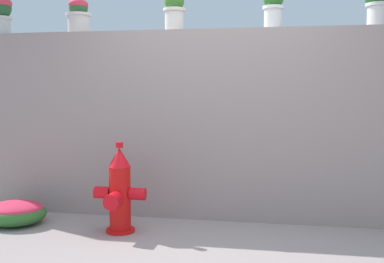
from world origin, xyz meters
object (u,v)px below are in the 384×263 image
(potted_plant_3, at_px, (273,5))
(flower_bush_left, at_px, (15,212))
(fire_hydrant, at_px, (119,192))
(potted_plant_2, at_px, (174,8))
(potted_plant_1, at_px, (79,15))

(potted_plant_3, relative_size, flower_bush_left, 0.67)
(fire_hydrant, bearing_deg, potted_plant_2, 62.88)
(potted_plant_3, height_order, fire_hydrant, potted_plant_3)
(fire_hydrant, relative_size, flower_bush_left, 1.39)
(potted_plant_1, bearing_deg, fire_hydrant, -47.68)
(potted_plant_1, distance_m, potted_plant_3, 2.07)
(potted_plant_1, height_order, flower_bush_left, potted_plant_1)
(potted_plant_2, distance_m, flower_bush_left, 2.59)
(fire_hydrant, bearing_deg, potted_plant_3, 28.99)
(potted_plant_2, bearing_deg, flower_bush_left, -156.20)
(potted_plant_2, xyz_separation_m, flower_bush_left, (-1.47, -0.65, -2.03))
(flower_bush_left, bearing_deg, fire_hydrant, -3.43)
(potted_plant_2, relative_size, flower_bush_left, 0.67)
(potted_plant_2, relative_size, potted_plant_3, 1.00)
(potted_plant_2, xyz_separation_m, potted_plant_3, (1.00, 0.04, 0.01))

